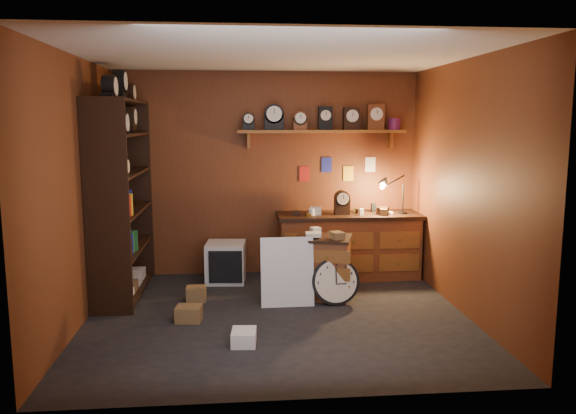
{
  "coord_description": "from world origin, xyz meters",
  "views": [
    {
      "loc": [
        -0.42,
        -5.69,
        2.05
      ],
      "look_at": [
        0.14,
        0.35,
        1.12
      ],
      "focal_mm": 35.0,
      "sensor_mm": 36.0,
      "label": 1
    }
  ],
  "objects_px": {
    "low_cabinet": "(323,264)",
    "big_round_clock": "(335,281)",
    "shelving_unit": "(119,190)",
    "workbench": "(348,242)"
  },
  "relations": [
    {
      "from": "big_round_clock",
      "to": "workbench",
      "type": "bearing_deg",
      "value": 71.66
    },
    {
      "from": "shelving_unit",
      "to": "workbench",
      "type": "relative_size",
      "value": 1.37
    },
    {
      "from": "low_cabinet",
      "to": "shelving_unit",
      "type": "bearing_deg",
      "value": -172.18
    },
    {
      "from": "low_cabinet",
      "to": "big_round_clock",
      "type": "bearing_deg",
      "value": -54.19
    },
    {
      "from": "shelving_unit",
      "to": "low_cabinet",
      "type": "relative_size",
      "value": 3.17
    },
    {
      "from": "workbench",
      "to": "big_round_clock",
      "type": "distance_m",
      "value": 1.19
    },
    {
      "from": "workbench",
      "to": "low_cabinet",
      "type": "relative_size",
      "value": 2.31
    },
    {
      "from": "shelving_unit",
      "to": "big_round_clock",
      "type": "bearing_deg",
      "value": -14.03
    },
    {
      "from": "workbench",
      "to": "big_round_clock",
      "type": "relative_size",
      "value": 3.48
    },
    {
      "from": "low_cabinet",
      "to": "big_round_clock",
      "type": "xyz_separation_m",
      "value": [
        0.1,
        -0.28,
        -0.13
      ]
    }
  ]
}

